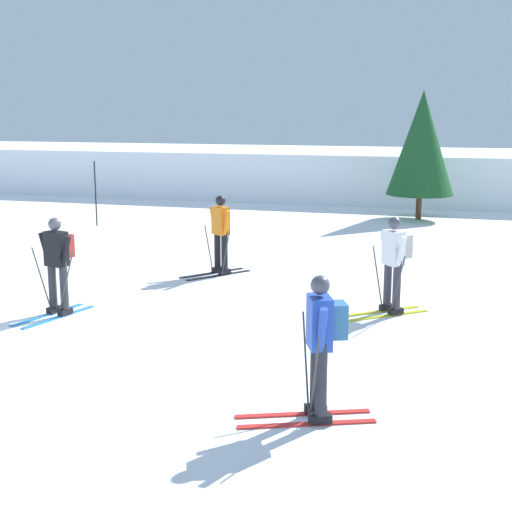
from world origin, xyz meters
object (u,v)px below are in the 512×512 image
(skier_blue, at_px, (321,340))
(trail_marker_pole, at_px, (96,194))
(skier_orange, at_px, (220,232))
(skier_black, at_px, (58,261))
(skier_white, at_px, (394,260))
(conifer_far_left, at_px, (422,143))

(skier_blue, bearing_deg, trail_marker_pole, 127.83)
(trail_marker_pole, bearing_deg, skier_orange, -41.86)
(skier_blue, bearing_deg, skier_black, 149.78)
(skier_white, relative_size, trail_marker_pole, 0.87)
(skier_white, xyz_separation_m, skier_blue, (-0.39, -4.69, -0.00))
(skier_orange, height_order, skier_black, same)
(conifer_far_left, bearing_deg, trail_marker_pole, -156.68)
(skier_black, bearing_deg, skier_white, 16.67)
(skier_white, relative_size, skier_orange, 1.00)
(skier_white, distance_m, trail_marker_pole, 12.06)
(skier_blue, height_order, conifer_far_left, conifer_far_left)
(skier_blue, height_order, trail_marker_pole, trail_marker_pole)
(skier_black, bearing_deg, skier_orange, 65.63)
(skier_orange, height_order, conifer_far_left, conifer_far_left)
(skier_blue, distance_m, trail_marker_pole, 15.10)
(trail_marker_pole, xyz_separation_m, conifer_far_left, (9.43, 4.06, 1.47))
(skier_blue, bearing_deg, conifer_far_left, 89.40)
(skier_blue, height_order, skier_black, same)
(skier_orange, height_order, trail_marker_pole, trail_marker_pole)
(skier_black, bearing_deg, trail_marker_pole, 114.58)
(skier_blue, bearing_deg, skier_orange, 117.33)
(skier_white, distance_m, skier_blue, 4.71)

